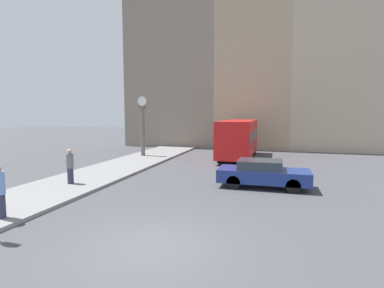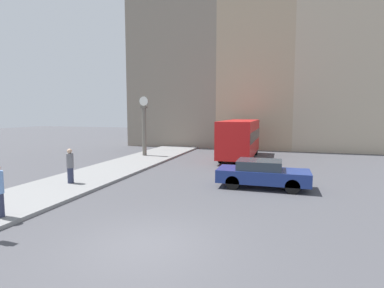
{
  "view_description": "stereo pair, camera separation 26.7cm",
  "coord_description": "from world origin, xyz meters",
  "px_view_note": "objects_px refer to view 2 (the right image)",
  "views": [
    {
      "loc": [
        3.21,
        -7.2,
        3.6
      ],
      "look_at": [
        -1.37,
        8.92,
        1.86
      ],
      "focal_mm": 28.0,
      "sensor_mm": 36.0,
      "label": 1
    },
    {
      "loc": [
        3.47,
        -7.12,
        3.6
      ],
      "look_at": [
        -1.37,
        8.92,
        1.86
      ],
      "focal_mm": 28.0,
      "sensor_mm": 36.0,
      "label": 2
    }
  ],
  "objects_px": {
    "bus_distant": "(240,137)",
    "pedestrian_grey_jacket": "(70,166)",
    "sedan_car": "(262,174)",
    "street_clock": "(144,127)"
  },
  "relations": [
    {
      "from": "bus_distant",
      "to": "pedestrian_grey_jacket",
      "type": "xyz_separation_m",
      "value": [
        -6.8,
        -11.47,
        -0.7
      ]
    },
    {
      "from": "bus_distant",
      "to": "pedestrian_grey_jacket",
      "type": "distance_m",
      "value": 13.36
    },
    {
      "from": "sedan_car",
      "to": "bus_distant",
      "type": "height_order",
      "value": "bus_distant"
    },
    {
      "from": "pedestrian_grey_jacket",
      "to": "sedan_car",
      "type": "bearing_deg",
      "value": 14.64
    },
    {
      "from": "bus_distant",
      "to": "street_clock",
      "type": "height_order",
      "value": "street_clock"
    },
    {
      "from": "sedan_car",
      "to": "street_clock",
      "type": "xyz_separation_m",
      "value": [
        -9.9,
        7.6,
        1.79
      ]
    },
    {
      "from": "bus_distant",
      "to": "street_clock",
      "type": "distance_m",
      "value": 7.77
    },
    {
      "from": "street_clock",
      "to": "pedestrian_grey_jacket",
      "type": "height_order",
      "value": "street_clock"
    },
    {
      "from": "sedan_car",
      "to": "pedestrian_grey_jacket",
      "type": "distance_m",
      "value": 9.42
    },
    {
      "from": "sedan_car",
      "to": "pedestrian_grey_jacket",
      "type": "bearing_deg",
      "value": -165.36
    }
  ]
}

